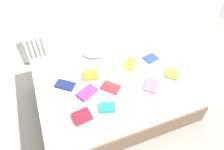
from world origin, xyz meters
The scene contains 14 objects.
ground_plane centered at (0.00, 0.00, 0.00)m, with size 8.00×8.00×0.00m, color #9E998E.
bed centered at (0.00, 0.00, 0.25)m, with size 2.00×1.50×0.50m.
radiator centered at (-0.85, 1.20, 0.33)m, with size 0.40×0.04×0.47m.
pillow centered at (0.02, 0.52, 0.56)m, with size 0.55×0.34×0.12m, color white.
textbook_lime centered at (0.73, -0.25, 0.52)m, with size 0.18×0.17×0.04m, color #8CC638.
textbook_yellow centered at (0.30, 0.12, 0.52)m, with size 0.24×0.12×0.04m, color yellow.
textbook_purple centered at (-0.40, -0.16, 0.52)m, with size 0.23×0.14×0.04m, color purple.
textbook_orange centered at (-0.27, 0.11, 0.52)m, with size 0.19×0.17×0.04m, color orange.
textbook_maroon centered at (-0.54, -0.46, 0.52)m, with size 0.19×0.16×0.05m, color maroon.
textbook_pink centered at (0.38, -0.33, 0.52)m, with size 0.23×0.16×0.03m, color pink.
textbook_red centered at (-0.10, -0.18, 0.51)m, with size 0.22×0.15×0.03m, color red.
textbook_blue centered at (0.62, 0.14, 0.51)m, with size 0.19×0.16×0.02m, color #2847B7.
textbook_navy centered at (-0.62, 0.06, 0.51)m, with size 0.24×0.14×0.03m, color navy.
textbook_teal centered at (-0.25, -0.45, 0.52)m, with size 0.17×0.13×0.04m, color teal.
Camera 1 is at (-0.71, -1.78, 2.47)m, focal length 33.84 mm.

